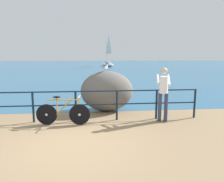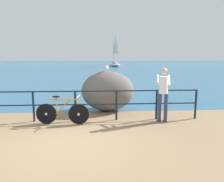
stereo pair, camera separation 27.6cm
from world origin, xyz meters
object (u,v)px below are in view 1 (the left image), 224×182
(breakwater_boulder_main, at_px, (107,91))
(seagull, at_px, (106,68))
(sailboat, at_px, (108,63))
(person_at_railing, at_px, (163,92))
(bicycle, at_px, (63,113))

(breakwater_boulder_main, bearing_deg, seagull, -132.20)
(breakwater_boulder_main, relative_size, sailboat, 0.33)
(person_at_railing, height_order, sailboat, sailboat)
(person_at_railing, height_order, breakwater_boulder_main, person_at_railing)
(person_at_railing, xyz_separation_m, sailboat, (0.98, 36.40, -0.28))
(bicycle, xyz_separation_m, person_at_railing, (3.24, 0.07, 0.60))
(bicycle, height_order, seagull, seagull)
(seagull, distance_m, sailboat, 35.01)
(sailboat, bearing_deg, breakwater_boulder_main, 150.16)
(seagull, bearing_deg, sailboat, 28.24)
(bicycle, bearing_deg, seagull, 53.19)
(seagull, bearing_deg, person_at_railing, -97.51)
(breakwater_boulder_main, bearing_deg, sailboat, 85.53)
(person_at_railing, bearing_deg, breakwater_boulder_main, 60.97)
(breakwater_boulder_main, bearing_deg, person_at_railing, -41.99)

